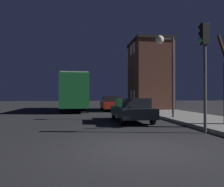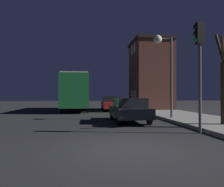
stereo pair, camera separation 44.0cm
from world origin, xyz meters
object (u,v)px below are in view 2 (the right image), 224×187
Objects in this scene: traffic_light at (199,54)px; car_near_lane at (129,109)px; bus at (76,90)px; streetlamp at (163,54)px; car_mid_lane at (111,103)px.

car_near_lane is at bearing 115.91° from traffic_light.
bus reaches higher than car_near_lane.
streetlamp is 0.53× the size of bus.
car_mid_lane is (3.57, -1.22, -1.37)m from bus.
bus reaches higher than car_mid_lane.
traffic_light reaches higher than bus.
car_mid_lane is (-2.05, 13.63, -2.48)m from traffic_light.
car_near_lane is (3.53, -10.55, -1.41)m from bus.
traffic_light reaches higher than car_near_lane.
streetlamp is 1.21× the size of car_mid_lane.
traffic_light is (-0.25, -4.89, -0.96)m from streetlamp.
traffic_light is at bearing -92.92° from streetlamp.
traffic_light is 14.00m from car_mid_lane.
car_mid_lane is at bearing -18.91° from bus.
streetlamp is 9.67m from car_mid_lane.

